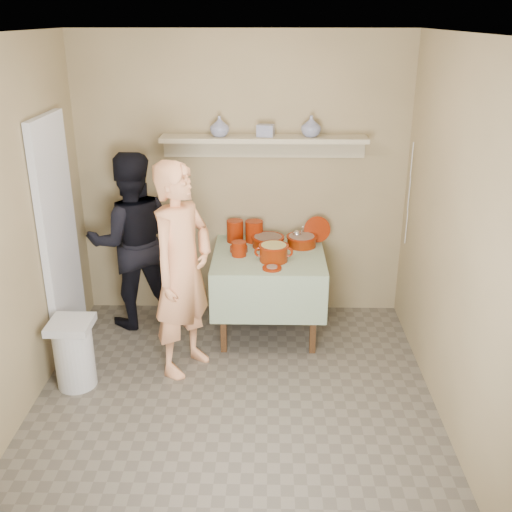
{
  "coord_description": "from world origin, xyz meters",
  "views": [
    {
      "loc": [
        0.25,
        -3.58,
        2.7
      ],
      "look_at": [
        0.15,
        0.75,
        0.95
      ],
      "focal_mm": 42.0,
      "sensor_mm": 36.0,
      "label": 1
    }
  ],
  "objects_px": {
    "person_helper": "(132,241)",
    "trash_bin": "(74,353)",
    "person_cook": "(182,270)",
    "cazuela_rice": "(274,251)",
    "serving_table": "(269,266)"
  },
  "relations": [
    {
      "from": "cazuela_rice",
      "to": "trash_bin",
      "type": "distance_m",
      "value": 1.8
    },
    {
      "from": "person_helper",
      "to": "cazuela_rice",
      "type": "xyz_separation_m",
      "value": [
        1.28,
        -0.31,
        0.03
      ]
    },
    {
      "from": "serving_table",
      "to": "person_helper",
      "type": "bearing_deg",
      "value": 173.13
    },
    {
      "from": "person_cook",
      "to": "trash_bin",
      "type": "distance_m",
      "value": 1.05
    },
    {
      "from": "cazuela_rice",
      "to": "trash_bin",
      "type": "relative_size",
      "value": 0.59
    },
    {
      "from": "serving_table",
      "to": "cazuela_rice",
      "type": "relative_size",
      "value": 2.95
    },
    {
      "from": "person_cook",
      "to": "trash_bin",
      "type": "bearing_deg",
      "value": 139.07
    },
    {
      "from": "person_cook",
      "to": "serving_table",
      "type": "height_order",
      "value": "person_cook"
    },
    {
      "from": "cazuela_rice",
      "to": "person_helper",
      "type": "bearing_deg",
      "value": 166.31
    },
    {
      "from": "person_cook",
      "to": "trash_bin",
      "type": "height_order",
      "value": "person_cook"
    },
    {
      "from": "cazuela_rice",
      "to": "trash_bin",
      "type": "bearing_deg",
      "value": -154.09
    },
    {
      "from": "person_helper",
      "to": "trash_bin",
      "type": "xyz_separation_m",
      "value": [
        -0.26,
        -1.06,
        -0.53
      ]
    },
    {
      "from": "person_cook",
      "to": "trash_bin",
      "type": "xyz_separation_m",
      "value": [
        -0.83,
        -0.29,
        -0.58
      ]
    },
    {
      "from": "person_cook",
      "to": "serving_table",
      "type": "bearing_deg",
      "value": -17.21
    },
    {
      "from": "person_cook",
      "to": "person_helper",
      "type": "distance_m",
      "value": 0.96
    }
  ]
}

